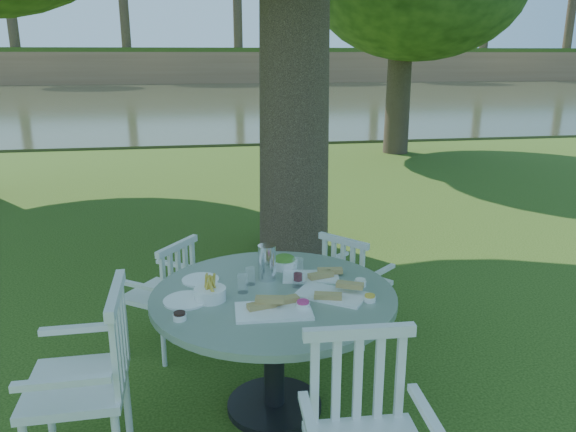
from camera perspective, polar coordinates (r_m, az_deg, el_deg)
The scene contains 8 objects.
ground at distance 4.39m, azimuth 0.45°, elevation -11.44°, with size 140.00×140.00×0.00m, color #1E3A0C.
table at distance 3.23m, azimuth -1.46°, elevation -10.14°, with size 1.37×1.37×0.75m.
chair_ne at distance 4.09m, azimuth 6.32°, elevation -6.39°, with size 0.55×0.56×0.81m.
chair_nw at distance 3.98m, azimuth -12.09°, elevation -7.18°, with size 0.56×0.56×0.82m.
chair_sw at distance 2.92m, azimuth -18.86°, elevation -14.63°, with size 0.47×0.50×0.99m.
chair_se at distance 2.50m, azimuth 7.62°, elevation -20.32°, with size 0.50×0.47×0.94m.
tableware at distance 3.21m, azimuth -2.37°, elevation -6.77°, with size 1.15×0.82×0.21m.
river at distance 26.92m, azimuth -8.40°, elevation 11.59°, with size 100.00×28.00×0.12m, color #2F351F.
Camera 1 is at (-0.69, -3.83, 2.03)m, focal length 35.00 mm.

